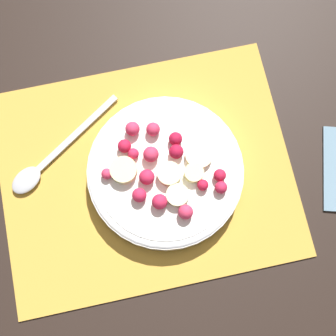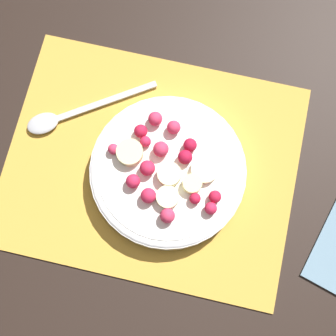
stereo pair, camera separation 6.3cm
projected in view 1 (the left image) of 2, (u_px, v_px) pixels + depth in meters
name	position (u px, v px, depth m)	size (l,w,h in m)	color
ground_plane	(149.00, 173.00, 0.67)	(3.00, 3.00, 0.00)	black
placemat	(148.00, 172.00, 0.67)	(0.41, 0.33, 0.01)	gold
fruit_bowl	(168.00, 171.00, 0.65)	(0.22, 0.22, 0.05)	white
spoon	(46.00, 164.00, 0.67)	(0.18, 0.13, 0.01)	#B2B2B7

